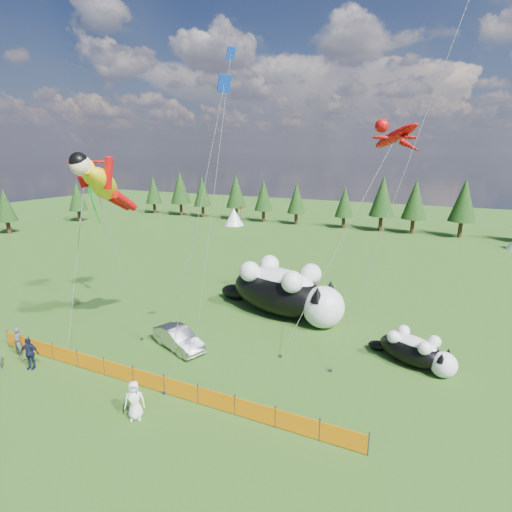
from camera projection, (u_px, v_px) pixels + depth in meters
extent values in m
plane|color=#0D380A|center=(183.00, 362.00, 23.09)|extent=(160.00, 160.00, 0.00)
cylinder|color=#262626|center=(8.00, 338.00, 24.82)|extent=(0.06, 0.06, 1.10)
cylinder|color=#262626|center=(30.00, 344.00, 24.00)|extent=(0.06, 0.06, 1.10)
cylinder|color=#262626|center=(53.00, 351.00, 23.19)|extent=(0.06, 0.06, 1.10)
cylinder|color=#262626|center=(78.00, 358.00, 22.37)|extent=(0.06, 0.06, 1.10)
cylinder|color=#262626|center=(104.00, 366.00, 21.55)|extent=(0.06, 0.06, 1.10)
cylinder|color=#262626|center=(133.00, 375.00, 20.73)|extent=(0.06, 0.06, 1.10)
cylinder|color=#262626|center=(164.00, 384.00, 19.91)|extent=(0.06, 0.06, 1.10)
cylinder|color=#262626|center=(198.00, 394.00, 19.09)|extent=(0.06, 0.06, 1.10)
cylinder|color=#262626|center=(235.00, 405.00, 18.28)|extent=(0.06, 0.06, 1.10)
cylinder|color=#262626|center=(275.00, 417.00, 17.46)|extent=(0.06, 0.06, 1.10)
cylinder|color=#262626|center=(320.00, 430.00, 16.64)|extent=(0.06, 0.06, 1.10)
cylinder|color=#262626|center=(369.00, 444.00, 15.82)|extent=(0.06, 0.06, 1.10)
cube|color=orange|center=(19.00, 342.00, 24.43)|extent=(2.00, 0.04, 0.90)
cube|color=orange|center=(41.00, 348.00, 23.61)|extent=(2.00, 0.04, 0.90)
cube|color=orange|center=(65.00, 355.00, 22.79)|extent=(2.00, 0.04, 0.90)
cube|color=orange|center=(91.00, 363.00, 21.97)|extent=(2.00, 0.04, 0.90)
cube|color=orange|center=(118.00, 371.00, 21.15)|extent=(2.00, 0.04, 0.90)
cube|color=orange|center=(148.00, 380.00, 20.33)|extent=(2.00, 0.04, 0.90)
cube|color=orange|center=(181.00, 390.00, 19.52)|extent=(2.00, 0.04, 0.90)
cube|color=orange|center=(216.00, 400.00, 18.70)|extent=(2.00, 0.04, 0.90)
cube|color=orange|center=(255.00, 411.00, 17.88)|extent=(2.00, 0.04, 0.90)
cube|color=orange|center=(297.00, 424.00, 17.06)|extent=(2.00, 0.04, 0.90)
cube|color=orange|center=(343.00, 438.00, 16.24)|extent=(2.00, 0.04, 0.90)
ellipsoid|color=black|center=(279.00, 292.00, 29.65)|extent=(8.88, 5.78, 3.27)
ellipsoid|color=white|center=(279.00, 282.00, 29.44)|extent=(6.67, 4.22, 2.00)
sphere|color=white|center=(323.00, 307.00, 27.33)|extent=(2.91, 2.91, 2.91)
sphere|color=#F25E7A|center=(339.00, 312.00, 26.57)|extent=(0.41, 0.41, 0.41)
ellipsoid|color=black|center=(236.00, 292.00, 32.61)|extent=(2.78, 1.88, 1.27)
cone|color=black|center=(317.00, 294.00, 26.39)|extent=(1.02, 1.02, 1.02)
cone|color=black|center=(330.00, 288.00, 27.68)|extent=(1.02, 1.02, 1.02)
sphere|color=white|center=(311.00, 274.00, 28.90)|extent=(1.53, 1.53, 1.53)
sphere|color=white|center=(292.00, 282.00, 27.14)|extent=(1.53, 1.53, 1.53)
sphere|color=white|center=(269.00, 265.00, 31.26)|extent=(1.53, 1.53, 1.53)
sphere|color=white|center=(250.00, 271.00, 29.51)|extent=(1.53, 1.53, 1.53)
ellipsoid|color=black|center=(412.00, 351.00, 22.71)|extent=(4.33, 3.23, 1.57)
ellipsoid|color=white|center=(412.00, 345.00, 22.61)|extent=(3.24, 2.37, 0.96)
sphere|color=white|center=(444.00, 365.00, 21.41)|extent=(1.40, 1.40, 1.40)
sphere|color=#F25E7A|center=(455.00, 369.00, 20.99)|extent=(0.20, 0.20, 0.20)
ellipsoid|color=black|center=(378.00, 346.00, 24.35)|extent=(1.36, 1.04, 0.61)
cone|color=black|center=(441.00, 358.00, 21.00)|extent=(0.49, 0.49, 0.49)
cone|color=black|center=(448.00, 353.00, 21.54)|extent=(0.49, 0.49, 0.49)
sphere|color=white|center=(434.00, 342.00, 22.20)|extent=(0.73, 0.73, 0.73)
sphere|color=white|center=(425.00, 348.00, 21.47)|extent=(0.73, 0.73, 0.73)
sphere|color=white|center=(404.00, 331.00, 23.52)|extent=(0.73, 0.73, 0.73)
sphere|color=white|center=(393.00, 337.00, 22.79)|extent=(0.73, 0.73, 0.73)
imported|color=#B8B8BD|center=(178.00, 338.00, 24.51)|extent=(4.19, 2.77, 1.31)
imported|color=#4F4F53|center=(18.00, 342.00, 23.44)|extent=(0.75, 0.58, 1.83)
imported|color=#131A36|center=(29.00, 353.00, 22.14)|extent=(1.21, 0.88, 1.86)
imported|color=white|center=(135.00, 400.00, 17.97)|extent=(1.09, 1.00, 1.87)
cylinder|color=#595959|center=(124.00, 267.00, 23.74)|extent=(0.03, 0.03, 10.04)
cube|color=#262626|center=(142.00, 339.00, 25.70)|extent=(0.15, 0.15, 0.16)
cylinder|color=#595959|center=(341.00, 240.00, 24.74)|extent=(0.03, 0.03, 15.82)
cube|color=#262626|center=(281.00, 356.00, 23.57)|extent=(0.15, 0.15, 0.16)
cylinder|color=#595959|center=(77.00, 254.00, 24.75)|extent=(0.03, 0.03, 12.80)
cube|color=#262626|center=(67.00, 361.00, 22.98)|extent=(0.15, 0.15, 0.16)
cube|color=#1A901C|center=(90.00, 196.00, 27.11)|extent=(0.18, 0.18, 3.97)
cylinder|color=#595959|center=(213.00, 203.00, 24.30)|extent=(0.03, 0.03, 17.59)
cube|color=#262626|center=(196.00, 343.00, 25.14)|extent=(0.15, 0.15, 0.16)
cylinder|color=#595959|center=(405.00, 170.00, 20.28)|extent=(0.03, 0.03, 22.60)
cube|color=#262626|center=(331.00, 370.00, 22.01)|extent=(0.15, 0.15, 0.16)
cylinder|color=#595959|center=(191.00, 256.00, 17.82)|extent=(0.03, 0.03, 14.63)
cube|color=#262626|center=(165.00, 393.00, 20.00)|extent=(0.15, 0.15, 0.16)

